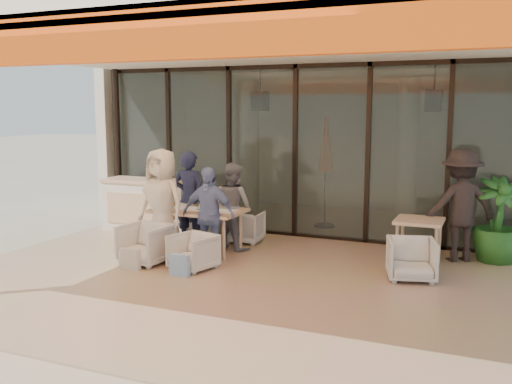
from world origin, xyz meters
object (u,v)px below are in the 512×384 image
diner_cream (162,203)px  side_table (419,226)px  potted_palm (498,221)px  side_chair (411,258)px  diner_grey (233,206)px  chair_near_left (145,242)px  chair_near_right (193,250)px  diner_periwinkle (208,215)px  dining_table (198,213)px  standing_woman (460,206)px  chair_far_left (204,222)px  host_counter (149,205)px  chair_far_right (245,226)px  diner_navy (190,198)px

diner_cream → side_table: size_ratio=2.38×
potted_palm → side_chair: bearing=-126.7°
diner_cream → side_chair: size_ratio=2.66×
diner_grey → side_chair: bearing=-171.1°
chair_near_left → chair_near_right: 0.84m
chair_near_left → diner_cream: (0.00, 0.50, 0.53)m
side_chair → potted_palm: bearing=38.1°
chair_near_left → diner_cream: size_ratio=0.40×
side_table → chair_near_left: bearing=-159.1°
diner_cream → diner_periwinkle: size_ratio=1.17×
dining_table → diner_cream: diner_cream is taller
side_chair → standing_woman: 1.53m
side_table → side_chair: 0.81m
diner_periwinkle → potted_palm: size_ratio=1.12×
chair_far_left → potted_palm: bearing=175.2°
chair_near_left → side_chair: chair_near_left is taller
dining_table → chair_near_right: size_ratio=2.46×
diner_grey → diner_periwinkle: 0.90m
standing_woman → diner_cream: bearing=-9.1°
host_counter → chair_far_left: host_counter is taller
chair_far_left → chair_far_right: bearing=171.5°
diner_navy → potted_palm: size_ratio=1.23×
chair_near_right → standing_woman: size_ratio=0.34×
side_table → potted_palm: size_ratio=0.55×
host_counter → dining_table: host_counter is taller
diner_periwinkle → host_counter: bearing=143.2°
chair_far_right → diner_navy: diner_navy is taller
diner_grey → chair_near_right: bearing=110.9°
side_table → potted_palm: bearing=33.3°
chair_far_left → chair_near_right: size_ratio=1.05×
chair_near_left → diner_periwinkle: (0.84, 0.50, 0.41)m
chair_near_left → side_table: (3.92, 1.50, 0.29)m
host_counter → chair_far_left: 1.28m
host_counter → chair_far_right: (2.10, -0.10, -0.22)m
chair_near_left → chair_near_right: (0.84, 0.00, -0.05)m
host_counter → side_table: 5.20m
dining_table → potted_palm: bearing=15.3°
diner_cream → side_table: diner_cream is taller
dining_table → chair_far_left: 1.09m
diner_cream → diner_periwinkle: 0.85m
chair_far_right → chair_near_right: 1.90m
diner_cream → side_table: 4.05m
chair_near_left → diner_periwinkle: diner_periwinkle is taller
diner_cream → potted_palm: bearing=30.5°
side_table → chair_near_right: bearing=-154.1°
dining_table → chair_far_right: size_ratio=2.39×
diner_grey → dining_table: bearing=66.9°
diner_navy → chair_near_left: bearing=89.0°
chair_far_right → chair_near_left: 2.08m
host_counter → chair_far_right: 2.11m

